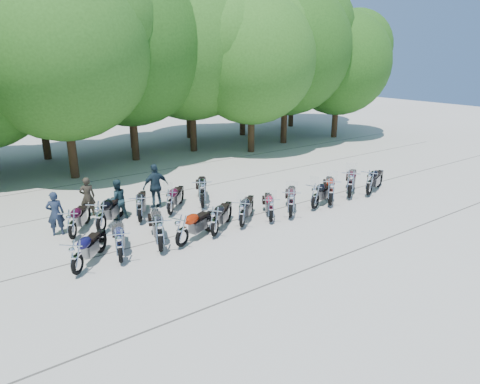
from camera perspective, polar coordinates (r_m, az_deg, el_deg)
ground at (r=15.60m, az=3.22°, el=-5.24°), size 90.00×90.00×0.00m
tree_3 at (r=23.03m, az=-22.92°, el=17.10°), size 8.70×8.70×10.67m
tree_4 at (r=26.05m, az=-14.80°, el=18.52°), size 9.13×9.13×11.20m
tree_5 at (r=27.90m, az=-6.65°, el=18.77°), size 9.04×9.04×11.10m
tree_6 at (r=27.51m, az=1.58°, el=17.30°), size 8.00×8.00×9.82m
tree_7 at (r=30.57m, az=6.19°, el=18.37°), size 8.79×8.79×10.79m
tree_8 at (r=33.43m, az=13.04°, el=16.42°), size 7.53×7.53×9.25m
tree_11 at (r=28.06m, az=-25.67°, el=14.99°), size 7.56×7.56×9.28m
tree_12 at (r=29.65m, az=-14.77°, el=16.63°), size 7.88×7.88×9.67m
tree_13 at (r=32.64m, az=-7.12°, el=17.69°), size 8.31×8.31×10.20m
tree_14 at (r=33.61m, az=0.35°, el=17.47°), size 8.02×8.02×9.84m
tree_15 at (r=38.09m, az=7.16°, el=19.20°), size 9.67×9.67×11.86m
motorcycle_0 at (r=13.21m, az=-20.98°, el=-8.04°), size 1.96×2.07×1.24m
motorcycle_1 at (r=13.51m, az=-15.75°, el=-6.85°), size 1.40×2.31×1.25m
motorcycle_2 at (r=13.88m, az=-10.66°, el=-5.43°), size 1.58×2.59×1.40m
motorcycle_3 at (r=14.16m, az=-7.77°, el=-5.04°), size 2.36×1.58×1.29m
motorcycle_4 at (r=14.83m, az=-3.40°, el=-3.85°), size 2.15×1.96×1.27m
motorcycle_5 at (r=15.58m, az=0.31°, el=-2.78°), size 2.07×1.97×1.24m
motorcycle_6 at (r=16.12m, az=4.13°, el=-2.23°), size 1.69×2.06×1.17m
motorcycle_7 at (r=16.56m, az=6.82°, el=-1.44°), size 2.15×2.23×1.34m
motorcycle_8 at (r=17.65m, az=10.03°, el=-0.48°), size 2.34×1.47×1.27m
motorcycle_9 at (r=18.15m, az=12.02°, el=0.07°), size 2.22×2.24×1.36m
motorcycle_10 at (r=19.30m, az=14.51°, el=1.11°), size 2.52×2.18×1.45m
motorcycle_11 at (r=19.91m, az=16.93°, el=1.27°), size 2.51×1.63×1.37m
motorcycle_12 at (r=15.67m, az=-21.53°, el=-3.95°), size 1.76×2.23×1.25m
motorcycle_13 at (r=15.84m, az=-18.10°, el=-3.07°), size 2.18×2.33×1.38m
motorcycle_14 at (r=16.44m, az=-13.25°, el=-2.09°), size 1.65×2.30×1.27m
motorcycle_15 at (r=16.98m, az=-9.30°, el=-1.23°), size 1.97×2.08×1.24m
motorcycle_16 at (r=17.53m, az=-5.06°, el=-0.09°), size 1.97×2.60×1.45m
rider_0 at (r=16.32m, az=-23.40°, el=-2.65°), size 0.67×0.53×1.61m
rider_1 at (r=17.07m, az=-16.07°, el=-0.98°), size 0.78×0.61×1.60m
rider_2 at (r=17.88m, az=-11.17°, el=0.74°), size 1.12×0.48×1.90m
rider_3 at (r=17.75m, az=-19.67°, el=-0.62°), size 0.64×0.47×1.60m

